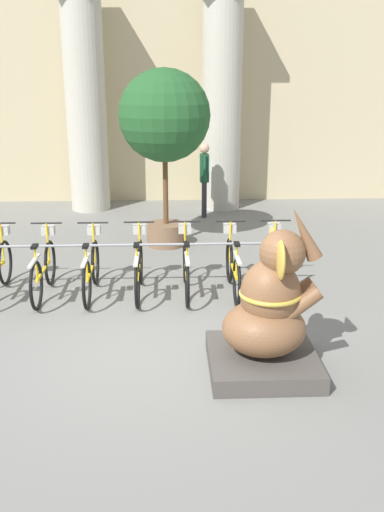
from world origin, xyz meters
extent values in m
plane|color=slate|center=(0.00, 0.00, 0.00)|extent=(60.00, 60.00, 0.00)
cube|color=#C6B78E|center=(0.00, 8.60, 3.00)|extent=(20.00, 0.20, 6.00)
cylinder|color=#BCB7A8|center=(-1.62, 7.60, 2.50)|extent=(0.95, 0.95, 5.00)
cylinder|color=#BCB7A8|center=(1.62, 7.60, 2.50)|extent=(0.95, 0.95, 5.00)
cylinder|color=gray|center=(2.26, 1.95, 0.38)|extent=(0.05, 0.05, 0.75)
cylinder|color=gray|center=(-0.16, 1.95, 0.75)|extent=(4.94, 0.04, 0.04)
torus|color=black|center=(-2.33, 2.32, 0.36)|extent=(0.05, 0.73, 0.73)
cylinder|color=yellow|center=(-2.33, 2.28, 0.70)|extent=(0.03, 0.03, 0.67)
cylinder|color=black|center=(-2.33, 2.28, 1.03)|extent=(0.48, 0.03, 0.03)
cube|color=#BCBCBC|center=(-2.33, 2.38, 0.89)|extent=(0.20, 0.16, 0.14)
torus|color=black|center=(-1.61, 2.29, 0.36)|extent=(0.05, 0.73, 0.73)
torus|color=black|center=(-1.61, 1.27, 0.36)|extent=(0.05, 0.73, 0.73)
cube|color=yellow|center=(-1.61, 1.78, 0.41)|extent=(0.04, 0.92, 0.04)
cube|color=#BCBCBC|center=(-1.61, 1.27, 0.74)|extent=(0.06, 0.61, 0.03)
cylinder|color=yellow|center=(-1.61, 1.37, 0.63)|extent=(0.03, 0.03, 0.54)
cube|color=black|center=(-1.61, 1.37, 0.92)|extent=(0.08, 0.18, 0.04)
cylinder|color=yellow|center=(-1.61, 2.25, 0.70)|extent=(0.03, 0.03, 0.67)
cylinder|color=black|center=(-1.61, 2.25, 1.03)|extent=(0.48, 0.03, 0.03)
cube|color=#BCBCBC|center=(-1.61, 2.35, 0.89)|extent=(0.20, 0.16, 0.14)
torus|color=black|center=(-0.88, 2.28, 0.36)|extent=(0.05, 0.73, 0.73)
torus|color=black|center=(-0.88, 1.26, 0.36)|extent=(0.05, 0.73, 0.73)
cube|color=yellow|center=(-0.88, 1.77, 0.41)|extent=(0.04, 0.92, 0.04)
cube|color=#BCBCBC|center=(-0.88, 1.26, 0.74)|extent=(0.06, 0.61, 0.03)
cylinder|color=yellow|center=(-0.88, 1.36, 0.63)|extent=(0.03, 0.03, 0.54)
cube|color=black|center=(-0.88, 1.36, 0.92)|extent=(0.08, 0.18, 0.04)
cylinder|color=yellow|center=(-0.88, 2.24, 0.70)|extent=(0.03, 0.03, 0.67)
cylinder|color=black|center=(-0.88, 2.24, 1.03)|extent=(0.48, 0.03, 0.03)
cube|color=#BCBCBC|center=(-0.88, 2.34, 0.89)|extent=(0.20, 0.16, 0.14)
torus|color=black|center=(-0.16, 2.29, 0.36)|extent=(0.05, 0.73, 0.73)
torus|color=black|center=(-0.16, 1.27, 0.36)|extent=(0.05, 0.73, 0.73)
cube|color=yellow|center=(-0.16, 1.78, 0.41)|extent=(0.04, 0.92, 0.04)
cube|color=#BCBCBC|center=(-0.16, 1.27, 0.74)|extent=(0.06, 0.61, 0.03)
cylinder|color=yellow|center=(-0.16, 1.37, 0.63)|extent=(0.03, 0.03, 0.54)
cube|color=black|center=(-0.16, 1.37, 0.92)|extent=(0.08, 0.18, 0.04)
cylinder|color=yellow|center=(-0.16, 2.25, 0.70)|extent=(0.03, 0.03, 0.67)
cylinder|color=black|center=(-0.16, 2.25, 1.03)|extent=(0.48, 0.03, 0.03)
cube|color=#BCBCBC|center=(-0.16, 2.35, 0.89)|extent=(0.20, 0.16, 0.14)
torus|color=black|center=(0.56, 2.29, 0.36)|extent=(0.05, 0.73, 0.73)
torus|color=black|center=(0.56, 1.27, 0.36)|extent=(0.05, 0.73, 0.73)
cube|color=yellow|center=(0.56, 1.78, 0.41)|extent=(0.04, 0.92, 0.04)
cube|color=#BCBCBC|center=(0.56, 1.27, 0.74)|extent=(0.06, 0.61, 0.03)
cylinder|color=yellow|center=(0.56, 1.37, 0.63)|extent=(0.03, 0.03, 0.54)
cube|color=black|center=(0.56, 1.37, 0.92)|extent=(0.08, 0.18, 0.04)
cylinder|color=yellow|center=(0.56, 2.25, 0.70)|extent=(0.03, 0.03, 0.67)
cylinder|color=black|center=(0.56, 2.25, 1.03)|extent=(0.48, 0.03, 0.03)
cube|color=#BCBCBC|center=(0.56, 2.35, 0.89)|extent=(0.20, 0.16, 0.14)
torus|color=black|center=(1.29, 2.28, 0.36)|extent=(0.05, 0.73, 0.73)
torus|color=black|center=(1.29, 1.26, 0.36)|extent=(0.05, 0.73, 0.73)
cube|color=yellow|center=(1.29, 1.77, 0.41)|extent=(0.04, 0.92, 0.04)
cube|color=#BCBCBC|center=(1.29, 1.26, 0.74)|extent=(0.06, 0.61, 0.03)
cylinder|color=yellow|center=(1.29, 1.36, 0.63)|extent=(0.03, 0.03, 0.54)
cube|color=black|center=(1.29, 1.36, 0.92)|extent=(0.08, 0.18, 0.04)
cylinder|color=yellow|center=(1.29, 2.24, 0.70)|extent=(0.03, 0.03, 0.67)
cylinder|color=black|center=(1.29, 2.24, 1.03)|extent=(0.48, 0.03, 0.03)
cube|color=#BCBCBC|center=(1.29, 2.34, 0.89)|extent=(0.20, 0.16, 0.14)
torus|color=black|center=(2.01, 2.30, 0.36)|extent=(0.05, 0.73, 0.73)
torus|color=black|center=(2.01, 1.28, 0.36)|extent=(0.05, 0.73, 0.73)
cube|color=yellow|center=(2.01, 1.79, 0.41)|extent=(0.04, 0.92, 0.04)
cube|color=#BCBCBC|center=(2.01, 1.28, 0.74)|extent=(0.06, 0.61, 0.03)
cylinder|color=yellow|center=(2.01, 1.38, 0.63)|extent=(0.03, 0.03, 0.54)
cube|color=black|center=(2.01, 1.38, 0.92)|extent=(0.08, 0.18, 0.04)
cylinder|color=yellow|center=(2.01, 2.26, 0.70)|extent=(0.03, 0.03, 0.67)
cylinder|color=black|center=(2.01, 2.26, 1.03)|extent=(0.48, 0.03, 0.03)
cube|color=#BCBCBC|center=(2.01, 2.36, 0.89)|extent=(0.20, 0.16, 0.14)
cube|color=#4C4742|center=(1.37, -0.61, 0.10)|extent=(1.24, 1.24, 0.21)
ellipsoid|color=brown|center=(1.37, -0.61, 0.52)|extent=(0.96, 0.84, 0.62)
ellipsoid|color=brown|center=(1.43, -0.61, 0.94)|extent=(0.68, 0.62, 0.79)
sphere|color=brown|center=(1.54, -0.61, 1.42)|extent=(0.51, 0.51, 0.51)
ellipsoid|color=gold|center=(1.47, -0.36, 1.42)|extent=(0.08, 0.36, 0.43)
ellipsoid|color=gold|center=(1.47, -0.87, 1.42)|extent=(0.08, 0.36, 0.43)
cone|color=brown|center=(1.76, -0.61, 1.64)|extent=(0.43, 0.18, 0.64)
cylinder|color=brown|center=(1.74, -0.47, 0.86)|extent=(0.50, 0.17, 0.45)
cylinder|color=brown|center=(1.74, -0.75, 0.86)|extent=(0.50, 0.17, 0.45)
torus|color=gold|center=(1.43, -0.61, 0.94)|extent=(0.70, 0.70, 0.05)
cylinder|color=#28282D|center=(1.15, 6.76, 0.42)|extent=(0.11, 0.11, 0.84)
cylinder|color=#28282D|center=(1.15, 6.59, 0.42)|extent=(0.11, 0.11, 0.84)
cube|color=#19472D|center=(1.15, 6.67, 1.16)|extent=(0.20, 0.32, 0.63)
sphere|color=tan|center=(1.15, 6.67, 1.61)|extent=(0.23, 0.23, 0.23)
cylinder|color=#19472D|center=(1.15, 6.87, 1.19)|extent=(0.07, 0.07, 0.57)
cylinder|color=#19472D|center=(1.15, 6.47, 1.19)|extent=(0.07, 0.07, 0.57)
cylinder|color=brown|center=(0.26, 4.40, 0.22)|extent=(0.75, 0.75, 0.44)
cylinder|color=brown|center=(0.26, 4.40, 1.13)|extent=(0.10, 0.10, 1.38)
sphere|color=#235628|center=(0.26, 4.40, 2.51)|extent=(1.72, 1.72, 1.72)
camera|label=1|loc=(0.30, -6.46, 3.31)|focal=40.00mm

